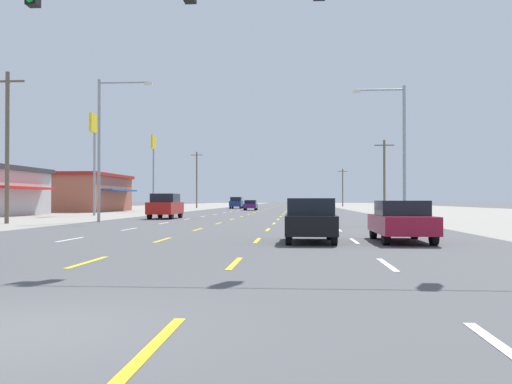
{
  "coord_description": "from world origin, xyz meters",
  "views": [
    {
      "loc": [
        3.2,
        -6.21,
        1.48
      ],
      "look_at": [
        -0.88,
        50.26,
        2.27
      ],
      "focal_mm": 40.02,
      "sensor_mm": 36.0,
      "label": 1
    }
  ],
  "objects_px": {
    "sedan_far_right_near": "(401,221)",
    "sedan_inner_left_midfar": "(251,205)",
    "pole_sign_left_row_2": "(153,154)",
    "streetlight_left_row_0": "(104,140)",
    "streetlight_right_row_0": "(399,144)",
    "suv_far_left_far": "(236,203)",
    "pole_sign_left_row_1": "(95,138)",
    "hatchback_inner_right_nearest": "(310,220)",
    "suv_far_left_mid": "(165,206)"
  },
  "relations": [
    {
      "from": "hatchback_inner_right_nearest",
      "to": "sedan_far_right_near",
      "type": "bearing_deg",
      "value": 7.09
    },
    {
      "from": "streetlight_left_row_0",
      "to": "suv_far_left_far",
      "type": "bearing_deg",
      "value": 87.45
    },
    {
      "from": "sedan_far_right_near",
      "to": "suv_far_left_mid",
      "type": "distance_m",
      "value": 27.93
    },
    {
      "from": "suv_far_left_far",
      "to": "pole_sign_left_row_1",
      "type": "xyz_separation_m",
      "value": [
        -8.9,
        -43.84,
        6.37
      ]
    },
    {
      "from": "sedan_inner_left_midfar",
      "to": "streetlight_left_row_0",
      "type": "distance_m",
      "value": 44.92
    },
    {
      "from": "streetlight_left_row_0",
      "to": "streetlight_right_row_0",
      "type": "xyz_separation_m",
      "value": [
        19.6,
        -0.0,
        -0.42
      ]
    },
    {
      "from": "suv_far_left_mid",
      "to": "pole_sign_left_row_2",
      "type": "distance_m",
      "value": 32.87
    },
    {
      "from": "pole_sign_left_row_1",
      "to": "streetlight_left_row_0",
      "type": "relative_size",
      "value": 1.0
    },
    {
      "from": "suv_far_left_far",
      "to": "pole_sign_left_row_1",
      "type": "bearing_deg",
      "value": -101.47
    },
    {
      "from": "streetlight_left_row_0",
      "to": "pole_sign_left_row_1",
      "type": "bearing_deg",
      "value": 112.18
    },
    {
      "from": "sedan_far_right_near",
      "to": "pole_sign_left_row_1",
      "type": "distance_m",
      "value": 40.27
    },
    {
      "from": "hatchback_inner_right_nearest",
      "to": "streetlight_left_row_0",
      "type": "xyz_separation_m",
      "value": [
        -13.45,
        17.49,
        4.77
      ]
    },
    {
      "from": "streetlight_left_row_0",
      "to": "sedan_far_right_near",
      "type": "bearing_deg",
      "value": -45.74
    },
    {
      "from": "suv_far_left_far",
      "to": "streetlight_right_row_0",
      "type": "height_order",
      "value": "streetlight_right_row_0"
    },
    {
      "from": "suv_far_left_mid",
      "to": "streetlight_left_row_0",
      "type": "relative_size",
      "value": 0.51
    },
    {
      "from": "hatchback_inner_right_nearest",
      "to": "sedan_inner_left_midfar",
      "type": "distance_m",
      "value": 62.12
    },
    {
      "from": "streetlight_left_row_0",
      "to": "pole_sign_left_row_2",
      "type": "bearing_deg",
      "value": 99.47
    },
    {
      "from": "hatchback_inner_right_nearest",
      "to": "pole_sign_left_row_1",
      "type": "relative_size",
      "value": 0.4
    },
    {
      "from": "suv_far_left_mid",
      "to": "sedan_inner_left_midfar",
      "type": "distance_m",
      "value": 37.38
    },
    {
      "from": "pole_sign_left_row_2",
      "to": "streetlight_right_row_0",
      "type": "height_order",
      "value": "pole_sign_left_row_2"
    },
    {
      "from": "hatchback_inner_right_nearest",
      "to": "pole_sign_left_row_2",
      "type": "distance_m",
      "value": 59.28
    },
    {
      "from": "hatchback_inner_right_nearest",
      "to": "suv_far_left_mid",
      "type": "bearing_deg",
      "value": 113.96
    },
    {
      "from": "sedan_inner_left_midfar",
      "to": "streetlight_left_row_0",
      "type": "height_order",
      "value": "streetlight_left_row_0"
    },
    {
      "from": "streetlight_right_row_0",
      "to": "sedan_far_right_near",
      "type": "bearing_deg",
      "value": -99.78
    },
    {
      "from": "pole_sign_left_row_1",
      "to": "streetlight_left_row_0",
      "type": "height_order",
      "value": "pole_sign_left_row_1"
    },
    {
      "from": "sedan_inner_left_midfar",
      "to": "pole_sign_left_row_2",
      "type": "relative_size",
      "value": 0.44
    },
    {
      "from": "suv_far_left_mid",
      "to": "pole_sign_left_row_2",
      "type": "bearing_deg",
      "value": 106.04
    },
    {
      "from": "pole_sign_left_row_1",
      "to": "streetlight_left_row_0",
      "type": "bearing_deg",
      "value": -67.82
    },
    {
      "from": "sedan_far_right_near",
      "to": "sedan_inner_left_midfar",
      "type": "xyz_separation_m",
      "value": [
        -10.36,
        61.3,
        0.0
      ]
    },
    {
      "from": "sedan_inner_left_midfar",
      "to": "pole_sign_left_row_1",
      "type": "height_order",
      "value": "pole_sign_left_row_1"
    },
    {
      "from": "suv_far_left_far",
      "to": "pole_sign_left_row_1",
      "type": "height_order",
      "value": "pole_sign_left_row_1"
    },
    {
      "from": "sedan_far_right_near",
      "to": "sedan_inner_left_midfar",
      "type": "bearing_deg",
      "value": 99.59
    },
    {
      "from": "sedan_inner_left_midfar",
      "to": "suv_far_left_far",
      "type": "relative_size",
      "value": 0.92
    },
    {
      "from": "pole_sign_left_row_1",
      "to": "suv_far_left_far",
      "type": "bearing_deg",
      "value": 78.53
    },
    {
      "from": "sedan_far_right_near",
      "to": "streetlight_left_row_0",
      "type": "bearing_deg",
      "value": 134.26
    },
    {
      "from": "suv_far_left_far",
      "to": "pole_sign_left_row_2",
      "type": "bearing_deg",
      "value": -112.93
    },
    {
      "from": "sedan_far_right_near",
      "to": "suv_far_left_mid",
      "type": "xyz_separation_m",
      "value": [
        -14.1,
        24.11,
        0.27
      ]
    },
    {
      "from": "sedan_far_right_near",
      "to": "pole_sign_left_row_2",
      "type": "height_order",
      "value": "pole_sign_left_row_2"
    },
    {
      "from": "suv_far_left_far",
      "to": "streetlight_right_row_0",
      "type": "xyz_separation_m",
      "value": [
        16.96,
        -59.18,
        4.11
      ]
    },
    {
      "from": "hatchback_inner_right_nearest",
      "to": "sedan_inner_left_midfar",
      "type": "relative_size",
      "value": 0.87
    },
    {
      "from": "pole_sign_left_row_1",
      "to": "streetlight_right_row_0",
      "type": "height_order",
      "value": "pole_sign_left_row_1"
    },
    {
      "from": "sedan_inner_left_midfar",
      "to": "streetlight_right_row_0",
      "type": "height_order",
      "value": "streetlight_right_row_0"
    },
    {
      "from": "pole_sign_left_row_2",
      "to": "streetlight_left_row_0",
      "type": "height_order",
      "value": "pole_sign_left_row_2"
    },
    {
      "from": "suv_far_left_far",
      "to": "streetlight_left_row_0",
      "type": "bearing_deg",
      "value": -92.55
    },
    {
      "from": "hatchback_inner_right_nearest",
      "to": "sedan_inner_left_midfar",
      "type": "xyz_separation_m",
      "value": [
        -7.15,
        61.7,
        -0.03
      ]
    },
    {
      "from": "suv_far_left_mid",
      "to": "sedan_inner_left_midfar",
      "type": "xyz_separation_m",
      "value": [
        3.74,
        37.19,
        -0.27
      ]
    },
    {
      "from": "hatchback_inner_right_nearest",
      "to": "pole_sign_left_row_1",
      "type": "distance_m",
      "value": 38.87
    },
    {
      "from": "suv_far_left_mid",
      "to": "streetlight_left_row_0",
      "type": "xyz_separation_m",
      "value": [
        -2.56,
        -7.02,
        4.52
      ]
    },
    {
      "from": "pole_sign_left_row_2",
      "to": "sedan_inner_left_midfar",
      "type": "bearing_deg",
      "value": 26.32
    },
    {
      "from": "pole_sign_left_row_2",
      "to": "streetlight_left_row_0",
      "type": "relative_size",
      "value": 1.06
    }
  ]
}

